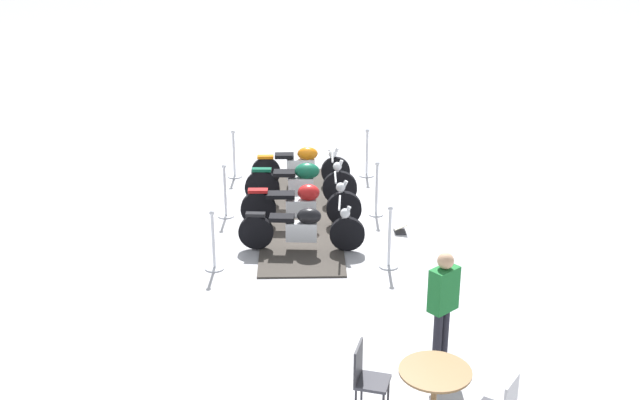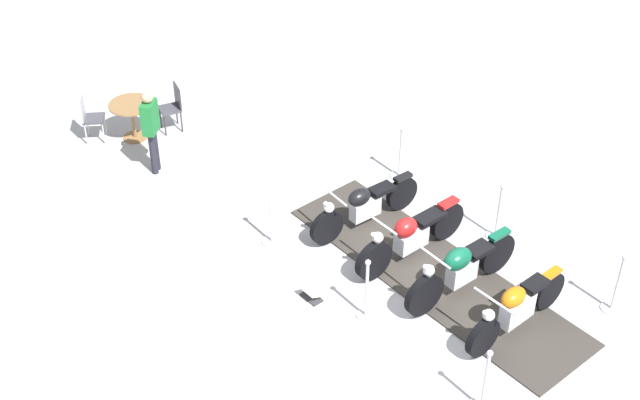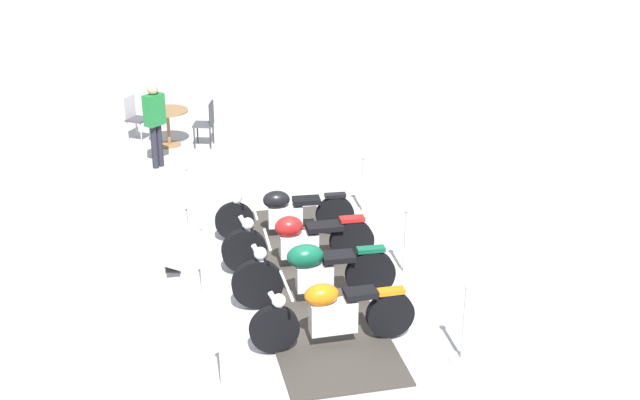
# 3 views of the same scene
# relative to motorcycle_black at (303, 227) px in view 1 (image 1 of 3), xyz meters

# --- Properties ---
(ground_plane) EXTENTS (80.00, 80.00, 0.00)m
(ground_plane) POSITION_rel_motorcycle_black_xyz_m (0.91, 1.40, -0.46)
(ground_plane) COLOR #B2B2B7
(display_platform) EXTENTS (4.37, 5.42, 0.03)m
(display_platform) POSITION_rel_motorcycle_black_xyz_m (0.91, 1.40, -0.44)
(display_platform) COLOR #38332D
(display_platform) RESTS_ON ground_plane
(motorcycle_black) EXTENTS (1.85, 1.50, 0.93)m
(motorcycle_black) POSITION_rel_motorcycle_black_xyz_m (0.00, 0.00, 0.00)
(motorcycle_black) COLOR black
(motorcycle_black) RESTS_ON display_platform
(motorcycle_maroon) EXTENTS (1.98, 1.46, 1.00)m
(motorcycle_maroon) POSITION_rel_motorcycle_black_xyz_m (0.61, 0.93, 0.01)
(motorcycle_maroon) COLOR black
(motorcycle_maroon) RESTS_ON display_platform
(motorcycle_forest) EXTENTS (1.93, 1.47, 1.04)m
(motorcycle_forest) POSITION_rel_motorcycle_black_xyz_m (1.25, 1.84, 0.06)
(motorcycle_forest) COLOR black
(motorcycle_forest) RESTS_ON display_platform
(motorcycle_copper) EXTENTS (1.87, 1.31, 0.94)m
(motorcycle_copper) POSITION_rel_motorcycle_black_xyz_m (1.87, 2.75, 0.02)
(motorcycle_copper) COLOR black
(motorcycle_copper) RESTS_ON display_platform
(stanchion_left_front) EXTENTS (0.34, 0.34, 1.08)m
(stanchion_left_front) POSITION_rel_motorcycle_black_xyz_m (-1.66, 0.30, -0.12)
(stanchion_left_front) COLOR silver
(stanchion_left_front) RESTS_ON ground_plane
(stanchion_right_rear) EXTENTS (0.36, 0.36, 1.11)m
(stanchion_right_rear) POSITION_rel_motorcycle_black_xyz_m (3.47, 2.49, -0.13)
(stanchion_right_rear) COLOR silver
(stanchion_right_rear) RESTS_ON ground_plane
(stanchion_left_rear) EXTENTS (0.33, 0.33, 1.10)m
(stanchion_left_rear) POSITION_rel_motorcycle_black_xyz_m (0.99, 4.19, -0.10)
(stanchion_left_rear) COLOR silver
(stanchion_left_rear) RESTS_ON ground_plane
(stanchion_right_mid) EXTENTS (0.30, 0.30, 1.13)m
(stanchion_right_mid) POSITION_rel_motorcycle_black_xyz_m (2.15, 0.55, -0.06)
(stanchion_right_mid) COLOR silver
(stanchion_right_mid) RESTS_ON ground_plane
(stanchion_right_front) EXTENTS (0.34, 0.34, 1.13)m
(stanchion_right_front) POSITION_rel_motorcycle_black_xyz_m (0.83, -1.39, -0.10)
(stanchion_right_front) COLOR silver
(stanchion_right_front) RESTS_ON ground_plane
(stanchion_left_mid) EXTENTS (0.33, 0.33, 1.10)m
(stanchion_left_mid) POSITION_rel_motorcycle_black_xyz_m (-0.34, 2.24, -0.10)
(stanchion_left_mid) COLOR silver
(stanchion_left_mid) RESTS_ON ground_plane
(info_placard) EXTENTS (0.38, 0.41, 0.20)m
(info_placard) POSITION_rel_motorcycle_black_xyz_m (1.99, -0.36, -0.39)
(info_placard) COLOR #333338
(info_placard) RESTS_ON ground_plane
(cafe_table) EXTENTS (0.87, 0.87, 0.77)m
(cafe_table) POSITION_rel_motorcycle_black_xyz_m (-1.57, -5.02, 0.13)
(cafe_table) COLOR olive
(cafe_table) RESTS_ON ground_plane
(cafe_chair_near_table) EXTENTS (0.56, 0.56, 0.97)m
(cafe_chair_near_table) POSITION_rel_motorcycle_black_xyz_m (-2.09, -4.38, 0.09)
(cafe_chair_near_table) COLOR #2D2D33
(cafe_chair_near_table) RESTS_ON ground_plane
(bystander_person) EXTENTS (0.42, 0.26, 1.71)m
(bystander_person) POSITION_rel_motorcycle_black_xyz_m (-0.61, -4.14, 0.56)
(bystander_person) COLOR #23232D
(bystander_person) RESTS_ON ground_plane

